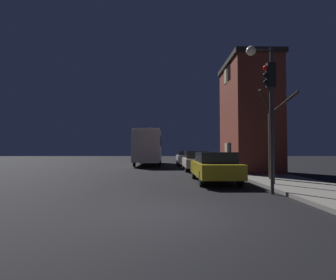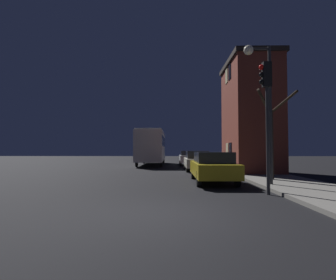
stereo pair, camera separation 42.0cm
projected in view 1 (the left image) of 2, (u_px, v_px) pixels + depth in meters
ground_plane at (173, 214)px, 6.55m from camera, size 120.00×120.00×0.00m
brick_building at (249, 116)px, 18.38m from camera, size 3.19×5.47×7.71m
streetlamp at (264, 88)px, 11.43m from camera, size 1.18×0.42×6.02m
traffic_light at (270, 100)px, 9.53m from camera, size 0.43×0.24×4.78m
bare_tree at (272, 136)px, 13.15m from camera, size 1.85×1.45×4.40m
bus at (149, 145)px, 27.71m from camera, size 2.54×9.74×3.53m
car_near_lane at (214, 166)px, 12.89m from camera, size 1.85×4.78×1.49m
car_mid_lane at (195, 160)px, 20.13m from camera, size 1.77×4.55×1.52m
car_far_lane at (185, 158)px, 27.23m from camera, size 1.72×4.62×1.49m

